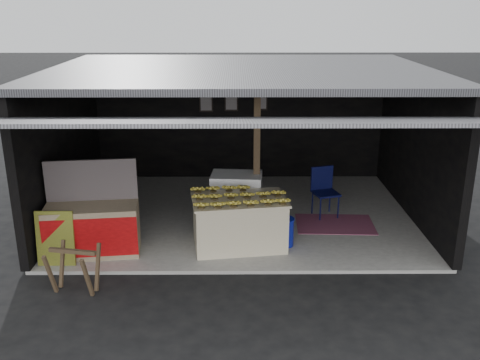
{
  "coord_description": "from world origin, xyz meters",
  "views": [
    {
      "loc": [
        -0.08,
        -7.73,
        4.2
      ],
      "look_at": [
        -0.02,
        1.54,
        1.1
      ],
      "focal_mm": 40.0,
      "sensor_mm": 36.0,
      "label": 1
    }
  ],
  "objects_px": {
    "white_crate": "(237,200)",
    "sawhorse": "(74,266)",
    "water_barrel": "(284,233)",
    "neighbor_stall": "(93,227)",
    "banana_table": "(239,222)",
    "plastic_chair": "(324,187)"
  },
  "relations": [
    {
      "from": "white_crate",
      "to": "sawhorse",
      "type": "relative_size",
      "value": 1.42
    },
    {
      "from": "white_crate",
      "to": "sawhorse",
      "type": "height_order",
      "value": "white_crate"
    },
    {
      "from": "banana_table",
      "to": "water_barrel",
      "type": "bearing_deg",
      "value": -6.45
    },
    {
      "from": "banana_table",
      "to": "sawhorse",
      "type": "relative_size",
      "value": 2.35
    },
    {
      "from": "neighbor_stall",
      "to": "water_barrel",
      "type": "distance_m",
      "value": 3.33
    },
    {
      "from": "banana_table",
      "to": "white_crate",
      "type": "relative_size",
      "value": 1.66
    },
    {
      "from": "plastic_chair",
      "to": "neighbor_stall",
      "type": "bearing_deg",
      "value": -173.69
    },
    {
      "from": "white_crate",
      "to": "plastic_chair",
      "type": "height_order",
      "value": "white_crate"
    },
    {
      "from": "neighbor_stall",
      "to": "water_barrel",
      "type": "xyz_separation_m",
      "value": [
        3.31,
        0.28,
        -0.24
      ]
    },
    {
      "from": "sawhorse",
      "to": "water_barrel",
      "type": "height_order",
      "value": "sawhorse"
    },
    {
      "from": "banana_table",
      "to": "white_crate",
      "type": "xyz_separation_m",
      "value": [
        -0.05,
        0.9,
        0.08
      ]
    },
    {
      "from": "water_barrel",
      "to": "neighbor_stall",
      "type": "bearing_deg",
      "value": -175.15
    },
    {
      "from": "white_crate",
      "to": "plastic_chair",
      "type": "bearing_deg",
      "value": 23.14
    },
    {
      "from": "white_crate",
      "to": "water_barrel",
      "type": "relative_size",
      "value": 2.18
    },
    {
      "from": "banana_table",
      "to": "white_crate",
      "type": "bearing_deg",
      "value": 84.98
    },
    {
      "from": "banana_table",
      "to": "plastic_chair",
      "type": "bearing_deg",
      "value": 32.68
    },
    {
      "from": "white_crate",
      "to": "water_barrel",
      "type": "height_order",
      "value": "white_crate"
    },
    {
      "from": "banana_table",
      "to": "neighbor_stall",
      "type": "height_order",
      "value": "neighbor_stall"
    },
    {
      "from": "banana_table",
      "to": "water_barrel",
      "type": "height_order",
      "value": "banana_table"
    },
    {
      "from": "banana_table",
      "to": "water_barrel",
      "type": "relative_size",
      "value": 3.62
    },
    {
      "from": "white_crate",
      "to": "sawhorse",
      "type": "distance_m",
      "value": 3.42
    },
    {
      "from": "water_barrel",
      "to": "plastic_chair",
      "type": "xyz_separation_m",
      "value": [
        0.91,
        1.46,
        0.35
      ]
    }
  ]
}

